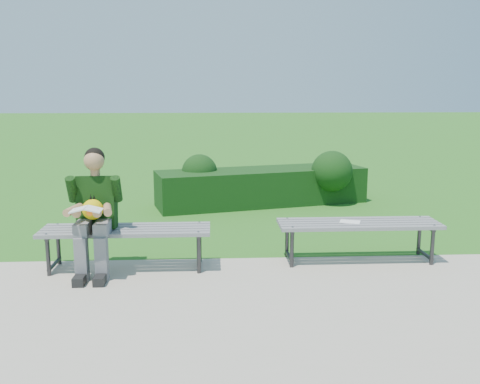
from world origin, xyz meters
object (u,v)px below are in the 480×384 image
at_px(seated_boy, 95,208).
at_px(bench_left, 126,233).
at_px(paper_sheet, 350,222).
at_px(bench_right, 359,227).
at_px(hedge, 266,183).

bearing_deg(seated_boy, bench_left, 17.00).
height_order(bench_left, seated_boy, seated_boy).
xyz_separation_m(seated_boy, paper_sheet, (2.77, 0.23, -0.24)).
xyz_separation_m(bench_right, paper_sheet, (-0.10, -0.00, 0.06)).
relative_size(seated_boy, paper_sheet, 5.04).
bearing_deg(bench_left, bench_right, 3.12).
bearing_deg(bench_right, bench_left, -176.88).
bearing_deg(bench_right, hedge, 102.75).
height_order(hedge, bench_right, hedge).
height_order(hedge, bench_left, hedge).
bearing_deg(hedge, seated_boy, -122.13).
xyz_separation_m(hedge, bench_right, (0.72, -3.19, 0.06)).
relative_size(bench_left, seated_boy, 1.37).
bearing_deg(paper_sheet, bench_left, -176.76).
relative_size(hedge, bench_left, 2.04).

